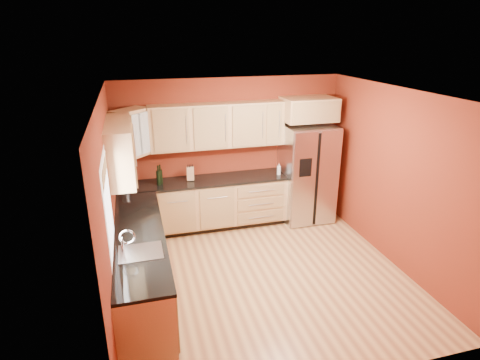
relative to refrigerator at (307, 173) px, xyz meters
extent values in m
plane|color=#9E643D|center=(-1.35, -1.62, -0.89)|extent=(4.00, 4.00, 0.00)
plane|color=silver|center=(-1.35, -1.62, 1.71)|extent=(4.00, 4.00, 0.00)
cube|color=maroon|center=(-1.35, 0.38, 0.41)|extent=(4.00, 0.04, 2.60)
cube|color=maroon|center=(-1.35, -3.62, 0.41)|extent=(4.00, 0.04, 2.60)
cube|color=maroon|center=(-3.35, -1.62, 0.41)|extent=(0.04, 4.00, 2.60)
cube|color=maroon|center=(0.65, -1.62, 0.41)|extent=(0.04, 4.00, 2.60)
cube|color=tan|center=(-1.90, 0.07, -0.45)|extent=(2.90, 0.60, 0.88)
cube|color=tan|center=(-3.05, -1.62, -0.45)|extent=(0.60, 2.80, 0.88)
cube|color=black|center=(-1.90, 0.06, 0.01)|extent=(2.90, 0.62, 0.04)
cube|color=black|center=(-3.04, -1.62, 0.01)|extent=(0.62, 2.80, 0.04)
cube|color=tan|center=(-1.60, 0.21, 0.94)|extent=(2.30, 0.33, 0.75)
cube|color=tan|center=(-3.19, -0.90, 0.94)|extent=(0.33, 1.35, 0.75)
cube|color=tan|center=(-3.02, 0.04, 0.94)|extent=(0.67, 0.67, 0.75)
cube|color=tan|center=(0.00, 0.07, 1.16)|extent=(0.92, 0.60, 0.40)
cube|color=#ACACB1|center=(0.00, 0.00, 0.00)|extent=(0.90, 0.75, 1.78)
cube|color=white|center=(-3.33, -2.12, 0.66)|extent=(0.03, 0.90, 1.00)
cylinder|color=#ACACB1|center=(-3.20, 0.06, 0.13)|extent=(0.14, 0.14, 0.21)
cylinder|color=#ACACB1|center=(-3.20, -0.01, 0.14)|extent=(0.14, 0.14, 0.22)
cube|color=tan|center=(-2.11, 0.12, 0.15)|extent=(0.14, 0.13, 0.24)
cylinder|color=white|center=(-0.55, -0.01, 0.13)|extent=(0.07, 0.07, 0.20)
camera|label=1|loc=(-3.00, -6.34, 2.43)|focal=30.00mm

